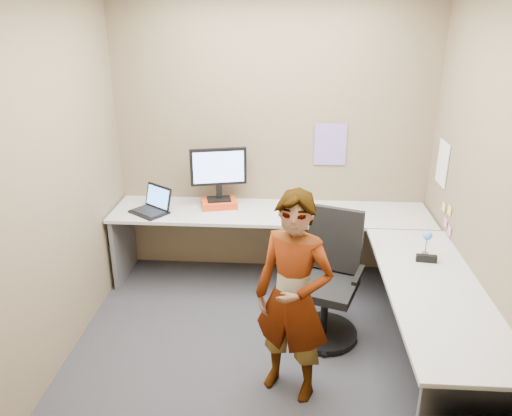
# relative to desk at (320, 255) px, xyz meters

# --- Properties ---
(ground) EXTENTS (3.00, 3.00, 0.00)m
(ground) POSITION_rel_desk_xyz_m (-0.44, -0.39, -0.59)
(ground) COLOR #29292E
(ground) RESTS_ON ground
(wall_back) EXTENTS (3.00, 0.00, 3.00)m
(wall_back) POSITION_rel_desk_xyz_m (-0.44, 0.91, 0.76)
(wall_back) COLOR #746448
(wall_back) RESTS_ON ground
(wall_right) EXTENTS (0.00, 2.70, 2.70)m
(wall_right) POSITION_rel_desk_xyz_m (1.06, -0.39, 0.76)
(wall_right) COLOR #746448
(wall_right) RESTS_ON ground
(wall_left) EXTENTS (0.00, 2.70, 2.70)m
(wall_left) POSITION_rel_desk_xyz_m (-1.94, -0.39, 0.76)
(wall_left) COLOR #746448
(wall_left) RESTS_ON ground
(desk) EXTENTS (2.98, 2.58, 0.73)m
(desk) POSITION_rel_desk_xyz_m (0.00, 0.00, 0.00)
(desk) COLOR #A3A3A3
(desk) RESTS_ON ground
(paper_ream) EXTENTS (0.38, 0.31, 0.07)m
(paper_ream) POSITION_rel_desk_xyz_m (-0.93, 0.68, 0.17)
(paper_ream) COLOR red
(paper_ream) RESTS_ON desk
(monitor) EXTENTS (0.52, 0.20, 0.50)m
(monitor) POSITION_rel_desk_xyz_m (-0.93, 0.70, 0.50)
(monitor) COLOR black
(monitor) RESTS_ON paper_ream
(laptop) EXTENTS (0.43, 0.42, 0.24)m
(laptop) POSITION_rel_desk_xyz_m (-1.52, 0.51, 0.20)
(laptop) COLOR black
(laptop) RESTS_ON desk
(trackball_mouse) EXTENTS (0.12, 0.08, 0.07)m
(trackball_mouse) POSITION_rel_desk_xyz_m (-0.85, 0.66, 0.17)
(trackball_mouse) COLOR #B7B7BC
(trackball_mouse) RESTS_ON desk
(origami) EXTENTS (0.10, 0.10, 0.06)m
(origami) POSITION_rel_desk_xyz_m (-0.17, 0.37, 0.17)
(origami) COLOR white
(origami) RESTS_ON desk
(stapler) EXTENTS (0.15, 0.06, 0.05)m
(stapler) POSITION_rel_desk_xyz_m (0.77, -0.33, 0.17)
(stapler) COLOR black
(stapler) RESTS_ON desk
(flower) EXTENTS (0.07, 0.07, 0.22)m
(flower) POSITION_rel_desk_xyz_m (0.78, -0.26, 0.28)
(flower) COLOR brown
(flower) RESTS_ON desk
(calendar_purple) EXTENTS (0.30, 0.01, 0.40)m
(calendar_purple) POSITION_rel_desk_xyz_m (0.11, 0.90, 0.71)
(calendar_purple) COLOR #846BB7
(calendar_purple) RESTS_ON wall_back
(calendar_white) EXTENTS (0.01, 0.28, 0.38)m
(calendar_white) POSITION_rel_desk_xyz_m (1.05, 0.51, 0.66)
(calendar_white) COLOR white
(calendar_white) RESTS_ON wall_right
(sticky_note_a) EXTENTS (0.01, 0.07, 0.07)m
(sticky_note_a) POSITION_rel_desk_xyz_m (1.05, 0.16, 0.36)
(sticky_note_a) COLOR #F2E059
(sticky_note_a) RESTS_ON wall_right
(sticky_note_b) EXTENTS (0.01, 0.07, 0.07)m
(sticky_note_b) POSITION_rel_desk_xyz_m (1.05, 0.21, 0.23)
(sticky_note_b) COLOR pink
(sticky_note_b) RESTS_ON wall_right
(sticky_note_c) EXTENTS (0.01, 0.07, 0.07)m
(sticky_note_c) POSITION_rel_desk_xyz_m (1.05, 0.09, 0.21)
(sticky_note_c) COLOR pink
(sticky_note_c) RESTS_ON wall_right
(sticky_note_d) EXTENTS (0.01, 0.07, 0.07)m
(sticky_note_d) POSITION_rel_desk_xyz_m (1.05, 0.31, 0.33)
(sticky_note_d) COLOR #F2E059
(sticky_note_d) RESTS_ON wall_right
(office_chair) EXTENTS (0.60, 0.59, 1.03)m
(office_chair) POSITION_rel_desk_xyz_m (0.06, -0.24, -0.17)
(office_chair) COLOR black
(office_chair) RESTS_ON ground
(person) EXTENTS (0.63, 0.54, 1.47)m
(person) POSITION_rel_desk_xyz_m (-0.22, -0.92, 0.15)
(person) COLOR #999399
(person) RESTS_ON ground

